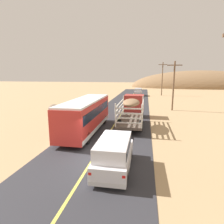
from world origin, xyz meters
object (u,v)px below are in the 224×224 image
object	(u,v)px
suv_near	(114,153)
boulder_mid_field	(54,108)
livestock_truck	(133,106)
power_pole_far	(162,78)
bus	(86,115)
power_pole_mid	(174,84)
car_far	(138,92)

from	to	relation	value
suv_near	boulder_mid_field	size ratio (longest dim) A/B	2.25
livestock_truck	power_pole_far	xyz separation A→B (m)	(5.68, 29.32, 2.83)
livestock_truck	bus	xyz separation A→B (m)	(-4.24, -5.64, -0.04)
power_pole_far	bus	bearing A→B (deg)	-105.85
power_pole_mid	livestock_truck	bearing A→B (deg)	-126.34
livestock_truck	power_pole_mid	distance (m)	9.85
suv_near	bus	distance (m)	8.18
boulder_mid_field	power_pole_far	bearing A→B (deg)	56.33
bus	power_pole_far	size ratio (longest dim) A/B	1.16
suv_near	boulder_mid_field	world-z (taller)	suv_near
livestock_truck	boulder_mid_field	world-z (taller)	livestock_truck
car_far	suv_near	bearing A→B (deg)	-89.73
bus	power_pole_far	bearing A→B (deg)	74.15
power_pole_far	power_pole_mid	bearing A→B (deg)	-90.00
power_pole_mid	boulder_mid_field	xyz separation A→B (m)	(-17.63, -4.88, -3.45)
suv_near	car_far	world-z (taller)	same
bus	livestock_truck	bearing A→B (deg)	53.03
suv_near	boulder_mid_field	distance (m)	19.50
suv_near	boulder_mid_field	xyz separation A→B (m)	(-11.69, 15.60, -0.48)
suv_near	power_pole_mid	bearing A→B (deg)	73.81
car_far	power_pole_mid	distance (m)	20.96
boulder_mid_field	livestock_truck	bearing A→B (deg)	-13.40
bus	power_pole_mid	bearing A→B (deg)	53.39
livestock_truck	car_far	world-z (taller)	livestock_truck
suv_near	bus	bearing A→B (deg)	119.17
car_far	bus	bearing A→B (deg)	-96.51
suv_near	power_pole_far	bearing A→B (deg)	81.95
bus	power_pole_mid	distance (m)	16.80
suv_near	bus	xyz separation A→B (m)	(-3.98, 7.12, 0.66)
power_pole_mid	boulder_mid_field	bearing A→B (deg)	-164.54
bus	power_pole_far	world-z (taller)	power_pole_far
suv_near	power_pole_far	xyz separation A→B (m)	(5.95, 42.08, 3.53)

